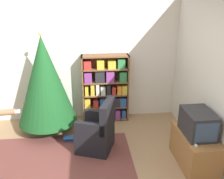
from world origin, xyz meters
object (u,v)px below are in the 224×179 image
at_px(bookshelf, 106,90).
at_px(christmas_tree, 45,81).
at_px(television, 198,123).
at_px(armchair, 97,133).

xyz_separation_m(bookshelf, christmas_tree, (-1.16, -0.37, 0.36)).
height_order(television, armchair, armchair).
relative_size(bookshelf, television, 2.46).
bearing_deg(television, bookshelf, 126.89).
bearing_deg(television, christmas_tree, 151.47).
bearing_deg(christmas_tree, television, -28.53).
distance_m(bookshelf, christmas_tree, 1.26).
distance_m(television, armchair, 1.65).
relative_size(christmas_tree, armchair, 2.11).
bearing_deg(christmas_tree, armchair, -39.33).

